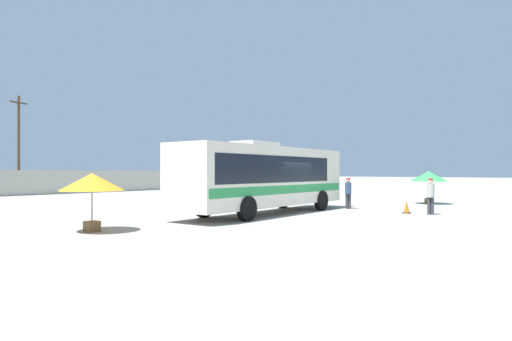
{
  "coord_description": "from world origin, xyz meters",
  "views": [
    {
      "loc": [
        -18.55,
        -12.12,
        2.06
      ],
      "look_at": [
        -0.46,
        1.56,
        2.12
      ],
      "focal_mm": 31.15,
      "sensor_mm": 36.0,
      "label": 1
    }
  ],
  "objects_px": {
    "passenger_waiting_on_apron": "(431,194)",
    "utility_pole_far": "(19,143)",
    "coach_bus_cream_green": "(264,176)",
    "vendor_umbrella_secondary_orange": "(92,183)",
    "traffic_cone_on_apron": "(407,207)",
    "attendant_by_bus_door": "(348,191)",
    "vendor_umbrella_near_gate_green": "(429,177)"
  },
  "relations": [
    {
      "from": "coach_bus_cream_green",
      "to": "vendor_umbrella_secondary_orange",
      "type": "xyz_separation_m",
      "value": [
        -8.64,
        1.01,
        -0.19
      ]
    },
    {
      "from": "coach_bus_cream_green",
      "to": "attendant_by_bus_door",
      "type": "distance_m",
      "value": 5.69
    },
    {
      "from": "coach_bus_cream_green",
      "to": "traffic_cone_on_apron",
      "type": "bearing_deg",
      "value": -49.46
    },
    {
      "from": "coach_bus_cream_green",
      "to": "passenger_waiting_on_apron",
      "type": "relative_size",
      "value": 6.42
    },
    {
      "from": "passenger_waiting_on_apron",
      "to": "vendor_umbrella_secondary_orange",
      "type": "xyz_separation_m",
      "value": [
        -13.2,
        7.55,
        0.68
      ]
    },
    {
      "from": "vendor_umbrella_near_gate_green",
      "to": "passenger_waiting_on_apron",
      "type": "bearing_deg",
      "value": -163.5
    },
    {
      "from": "vendor_umbrella_secondary_orange",
      "to": "utility_pole_far",
      "type": "relative_size",
      "value": 0.25
    },
    {
      "from": "coach_bus_cream_green",
      "to": "utility_pole_far",
      "type": "bearing_deg",
      "value": 87.37
    },
    {
      "from": "coach_bus_cream_green",
      "to": "vendor_umbrella_secondary_orange",
      "type": "relative_size",
      "value": 5.15
    },
    {
      "from": "attendant_by_bus_door",
      "to": "vendor_umbrella_near_gate_green",
      "type": "relative_size",
      "value": 0.73
    },
    {
      "from": "vendor_umbrella_secondary_orange",
      "to": "traffic_cone_on_apron",
      "type": "distance_m",
      "value": 14.77
    },
    {
      "from": "vendor_umbrella_near_gate_green",
      "to": "vendor_umbrella_secondary_orange",
      "type": "bearing_deg",
      "value": 165.2
    },
    {
      "from": "vendor_umbrella_secondary_orange",
      "to": "utility_pole_far",
      "type": "bearing_deg",
      "value": 69.74
    },
    {
      "from": "vendor_umbrella_secondary_orange",
      "to": "coach_bus_cream_green",
      "type": "bearing_deg",
      "value": -6.64
    },
    {
      "from": "passenger_waiting_on_apron",
      "to": "vendor_umbrella_secondary_orange",
      "type": "height_order",
      "value": "vendor_umbrella_secondary_orange"
    },
    {
      "from": "coach_bus_cream_green",
      "to": "utility_pole_far",
      "type": "xyz_separation_m",
      "value": [
        1.28,
        27.87,
        2.72
      ]
    },
    {
      "from": "vendor_umbrella_secondary_orange",
      "to": "traffic_cone_on_apron",
      "type": "relative_size",
      "value": 3.38
    },
    {
      "from": "coach_bus_cream_green",
      "to": "attendant_by_bus_door",
      "type": "height_order",
      "value": "coach_bus_cream_green"
    },
    {
      "from": "coach_bus_cream_green",
      "to": "vendor_umbrella_near_gate_green",
      "type": "relative_size",
      "value": 4.8
    },
    {
      "from": "vendor_umbrella_near_gate_green",
      "to": "vendor_umbrella_secondary_orange",
      "type": "height_order",
      "value": "vendor_umbrella_near_gate_green"
    },
    {
      "from": "passenger_waiting_on_apron",
      "to": "utility_pole_far",
      "type": "height_order",
      "value": "utility_pole_far"
    },
    {
      "from": "coach_bus_cream_green",
      "to": "traffic_cone_on_apron",
      "type": "distance_m",
      "value": 7.25
    },
    {
      "from": "passenger_waiting_on_apron",
      "to": "vendor_umbrella_secondary_orange",
      "type": "bearing_deg",
      "value": 150.23
    },
    {
      "from": "coach_bus_cream_green",
      "to": "utility_pole_far",
      "type": "distance_m",
      "value": 28.04
    },
    {
      "from": "vendor_umbrella_near_gate_green",
      "to": "utility_pole_far",
      "type": "bearing_deg",
      "value": 108.08
    },
    {
      "from": "attendant_by_bus_door",
      "to": "utility_pole_far",
      "type": "height_order",
      "value": "utility_pole_far"
    },
    {
      "from": "coach_bus_cream_green",
      "to": "vendor_umbrella_secondary_orange",
      "type": "distance_m",
      "value": 8.7
    },
    {
      "from": "vendor_umbrella_secondary_orange",
      "to": "attendant_by_bus_door",
      "type": "bearing_deg",
      "value": -11.97
    },
    {
      "from": "attendant_by_bus_door",
      "to": "vendor_umbrella_near_gate_green",
      "type": "bearing_deg",
      "value": -20.56
    },
    {
      "from": "utility_pole_far",
      "to": "traffic_cone_on_apron",
      "type": "distance_m",
      "value": 33.7
    },
    {
      "from": "passenger_waiting_on_apron",
      "to": "traffic_cone_on_apron",
      "type": "height_order",
      "value": "passenger_waiting_on_apron"
    },
    {
      "from": "traffic_cone_on_apron",
      "to": "attendant_by_bus_door",
      "type": "bearing_deg",
      "value": 79.09
    }
  ]
}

